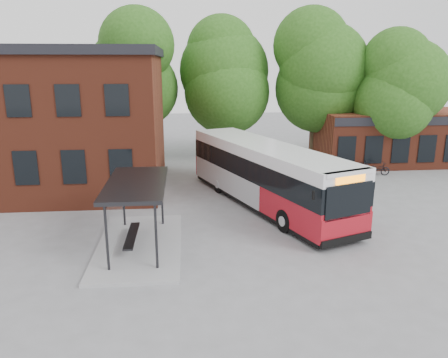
{
  "coord_description": "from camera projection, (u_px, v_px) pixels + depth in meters",
  "views": [
    {
      "loc": [
        -2.47,
        -18.59,
        7.61
      ],
      "look_at": [
        -0.55,
        2.37,
        2.0
      ],
      "focal_mm": 35.0,
      "sensor_mm": 36.0,
      "label": 1
    }
  ],
  "objects": [
    {
      "name": "station_building",
      "position": [
        10.0,
        120.0,
        26.49
      ],
      "size": [
        18.4,
        10.4,
        8.5
      ],
      "primitive_type": null,
      "color": "maroon",
      "rests_on": "ground"
    },
    {
      "name": "ground",
      "position": [
        241.0,
        234.0,
        20.07
      ],
      "size": [
        100.0,
        100.0,
        0.0
      ],
      "primitive_type": "plane",
      "color": "slate"
    },
    {
      "name": "tree_1",
      "position": [
        227.0,
        94.0,
        35.17
      ],
      "size": [
        7.92,
        7.92,
        10.4
      ],
      "primitive_type": null,
      "color": "#245215",
      "rests_on": "ground"
    },
    {
      "name": "bicycle_0",
      "position": [
        316.0,
        169.0,
        30.57
      ],
      "size": [
        1.7,
        0.71,
        0.87
      ],
      "primitive_type": "imported",
      "rotation": [
        0.0,
        0.0,
        1.65
      ],
      "color": "black",
      "rests_on": "ground"
    },
    {
      "name": "tree_3",
      "position": [
        398.0,
        105.0,
        31.56
      ],
      "size": [
        7.04,
        7.04,
        9.28
      ],
      "primitive_type": null,
      "color": "#245215",
      "rests_on": "ground"
    },
    {
      "name": "bicycle_3",
      "position": [
        358.0,
        168.0,
        30.66
      ],
      "size": [
        1.56,
        0.96,
        0.91
      ],
      "primitive_type": "imported",
      "rotation": [
        0.0,
        0.0,
        1.95
      ],
      "color": "black",
      "rests_on": "ground"
    },
    {
      "name": "city_bus",
      "position": [
        265.0,
        175.0,
        23.7
      ],
      "size": [
        7.37,
        13.43,
        3.38
      ],
      "primitive_type": null,
      "rotation": [
        0.0,
        0.0,
        0.36
      ],
      "color": "#A4121E",
      "rests_on": "ground"
    },
    {
      "name": "tree_2",
      "position": [
        315.0,
        90.0,
        34.75
      ],
      "size": [
        7.92,
        7.92,
        11.0
      ],
      "primitive_type": null,
      "color": "#245215",
      "rests_on": "ground"
    },
    {
      "name": "bike_rail",
      "position": [
        354.0,
        173.0,
        30.46
      ],
      "size": [
        5.2,
        0.1,
        0.38
      ],
      "primitive_type": null,
      "color": "#262629",
      "rests_on": "ground"
    },
    {
      "name": "bicycle_2",
      "position": [
        335.0,
        171.0,
        29.94
      ],
      "size": [
        1.84,
        1.15,
        0.91
      ],
      "primitive_type": "imported",
      "rotation": [
        0.0,
        0.0,
        1.23
      ],
      "color": "#212229",
      "rests_on": "ground"
    },
    {
      "name": "shop_row",
      "position": [
        407.0,
        136.0,
        34.34
      ],
      "size": [
        14.0,
        6.2,
        4.0
      ],
      "primitive_type": null,
      "color": "maroon",
      "rests_on": "ground"
    },
    {
      "name": "tree_0",
      "position": [
        137.0,
        91.0,
        33.51
      ],
      "size": [
        7.92,
        7.92,
        11.0
      ],
      "primitive_type": null,
      "color": "#245215",
      "rests_on": "ground"
    },
    {
      "name": "bicycle_1",
      "position": [
        336.0,
        166.0,
        31.03
      ],
      "size": [
        1.76,
        0.92,
        1.02
      ],
      "primitive_type": "imported",
      "rotation": [
        0.0,
        0.0,
        1.3
      ],
      "color": "black",
      "rests_on": "ground"
    },
    {
      "name": "bicycle_4",
      "position": [
        359.0,
        166.0,
        31.26
      ],
      "size": [
        1.71,
        0.72,
        0.88
      ],
      "primitive_type": "imported",
      "rotation": [
        0.0,
        0.0,
        1.65
      ],
      "color": "black",
      "rests_on": "ground"
    },
    {
      "name": "bicycle_6",
      "position": [
        377.0,
        169.0,
        30.39
      ],
      "size": [
        1.84,
        0.78,
        0.94
      ],
      "primitive_type": "imported",
      "rotation": [
        0.0,
        0.0,
        1.48
      ],
      "color": "black",
      "rests_on": "ground"
    },
    {
      "name": "bus_shelter",
      "position": [
        138.0,
        214.0,
        18.33
      ],
      "size": [
        3.6,
        7.0,
        2.9
      ],
      "primitive_type": null,
      "color": "#262629",
      "rests_on": "ground"
    }
  ]
}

